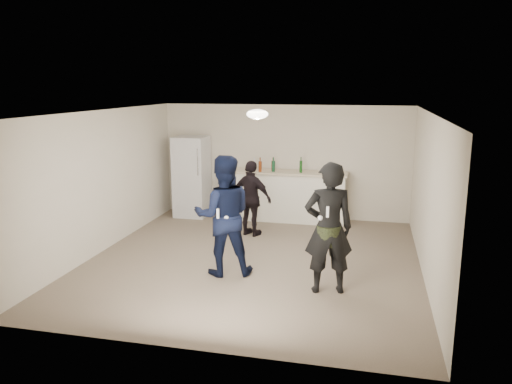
% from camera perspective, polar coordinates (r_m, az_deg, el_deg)
% --- Properties ---
extents(floor, '(6.00, 6.00, 0.00)m').
position_cam_1_polar(floor, '(8.57, -0.30, -7.82)').
color(floor, '#6B5B4C').
rests_on(floor, ground).
extents(ceiling, '(6.00, 6.00, 0.00)m').
position_cam_1_polar(ceiling, '(8.06, -0.32, 9.12)').
color(ceiling, silver).
rests_on(ceiling, wall_back).
extents(wall_back, '(6.00, 0.00, 6.00)m').
position_cam_1_polar(wall_back, '(11.12, 3.26, 3.49)').
color(wall_back, beige).
rests_on(wall_back, floor).
extents(wall_front, '(6.00, 0.00, 6.00)m').
position_cam_1_polar(wall_front, '(5.44, -7.66, -5.95)').
color(wall_front, beige).
rests_on(wall_front, floor).
extents(wall_left, '(0.00, 6.00, 6.00)m').
position_cam_1_polar(wall_left, '(9.24, -17.15, 1.17)').
color(wall_left, beige).
rests_on(wall_left, floor).
extents(wall_right, '(0.00, 6.00, 6.00)m').
position_cam_1_polar(wall_right, '(8.06, 19.08, -0.54)').
color(wall_right, beige).
rests_on(wall_right, floor).
extents(counter, '(2.60, 0.56, 1.05)m').
position_cam_1_polar(counter, '(10.92, 3.30, -0.54)').
color(counter, white).
rests_on(counter, floor).
extents(counter_top, '(2.68, 0.64, 0.04)m').
position_cam_1_polar(counter_top, '(10.81, 3.34, 2.27)').
color(counter_top, beige).
rests_on(counter_top, counter).
extents(fridge, '(0.70, 0.70, 1.80)m').
position_cam_1_polar(fridge, '(11.32, -7.35, 1.77)').
color(fridge, silver).
rests_on(fridge, floor).
extents(fridge_handle, '(0.02, 0.02, 0.60)m').
position_cam_1_polar(fridge_handle, '(10.82, -6.69, 3.45)').
color(fridge_handle, '#BCBCC1').
rests_on(fridge_handle, fridge).
extents(ceiling_dome, '(0.36, 0.36, 0.16)m').
position_cam_1_polar(ceiling_dome, '(8.35, 0.16, 8.89)').
color(ceiling_dome, white).
rests_on(ceiling_dome, ceiling).
extents(shaker, '(0.08, 0.08, 0.17)m').
position_cam_1_polar(shaker, '(10.94, -0.80, 2.96)').
color(shaker, '#B4B4B8').
rests_on(shaker, counter_top).
extents(man, '(1.09, 0.96, 1.89)m').
position_cam_1_polar(man, '(7.75, -3.73, -2.70)').
color(man, '#0E183B').
rests_on(man, floor).
extents(woman, '(0.78, 0.61, 1.90)m').
position_cam_1_polar(woman, '(7.12, 8.29, -4.11)').
color(woman, black).
rests_on(woman, floor).
extents(camo_shorts, '(0.34, 0.34, 0.28)m').
position_cam_1_polar(camo_shorts, '(7.15, 8.27, -4.88)').
color(camo_shorts, '#2B3819').
rests_on(camo_shorts, woman).
extents(spectator, '(0.95, 0.64, 1.49)m').
position_cam_1_polar(spectator, '(9.75, -0.51, -0.75)').
color(spectator, black).
rests_on(spectator, floor).
extents(remote_man, '(0.04, 0.04, 0.15)m').
position_cam_1_polar(remote_man, '(7.46, -4.36, -2.46)').
color(remote_man, silver).
rests_on(remote_man, man).
extents(nunchuk_man, '(0.07, 0.07, 0.07)m').
position_cam_1_polar(nunchuk_man, '(7.47, -3.41, -2.98)').
color(nunchuk_man, white).
rests_on(nunchuk_man, man).
extents(remote_woman, '(0.04, 0.04, 0.15)m').
position_cam_1_polar(remote_woman, '(6.80, 8.19, -2.26)').
color(remote_woman, white).
rests_on(remote_woman, woman).
extents(nunchuk_woman, '(0.07, 0.07, 0.07)m').
position_cam_1_polar(nunchuk_woman, '(6.86, 7.35, -2.97)').
color(nunchuk_woman, white).
rests_on(nunchuk_woman, woman).
extents(bottle_cluster, '(1.10, 0.27, 0.26)m').
position_cam_1_polar(bottle_cluster, '(10.77, 1.84, 2.96)').
color(bottle_cluster, brown).
rests_on(bottle_cluster, counter_top).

